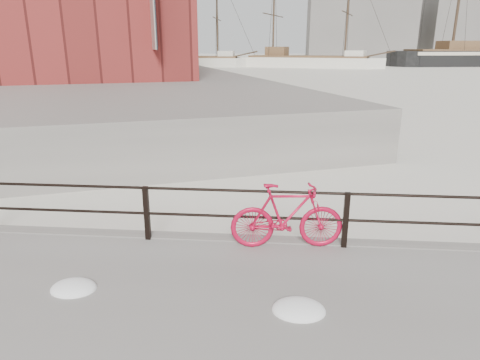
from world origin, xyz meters
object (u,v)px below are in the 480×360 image
(bicycle, at_px, (287,216))
(schooner_mid, at_px, (307,67))
(schooner_left, at_px, (187,66))
(workboat_near, at_px, (27,94))
(workboat_far, at_px, (65,75))

(bicycle, relative_size, schooner_mid, 0.07)
(schooner_left, distance_m, workboat_near, 46.97)
(workboat_far, bearing_deg, schooner_left, 54.54)
(schooner_mid, height_order, workboat_near, schooner_mid)
(schooner_left, bearing_deg, workboat_far, -114.52)
(schooner_mid, distance_m, workboat_near, 52.24)
(workboat_far, bearing_deg, bicycle, -71.91)
(bicycle, relative_size, workboat_near, 0.15)
(bicycle, height_order, schooner_mid, schooner_mid)
(bicycle, bearing_deg, workboat_near, 121.24)
(workboat_near, bearing_deg, workboat_far, 101.19)
(workboat_near, bearing_deg, schooner_mid, 53.05)
(workboat_near, bearing_deg, bicycle, -60.63)
(workboat_near, xyz_separation_m, workboat_far, (-7.69, 21.62, 0.00))
(schooner_mid, xyz_separation_m, workboat_near, (-24.98, -45.88, 0.00))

